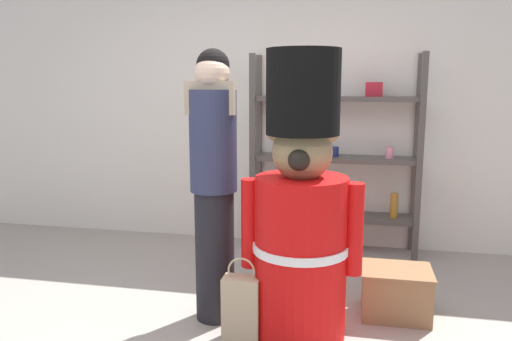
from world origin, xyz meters
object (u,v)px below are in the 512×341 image
(teddy_bear_guard, at_px, (301,216))
(shopping_bag, at_px, (242,308))
(merchandise_shelf, at_px, (333,154))
(display_crate, at_px, (396,292))
(person_shopper, at_px, (214,179))

(teddy_bear_guard, height_order, shopping_bag, teddy_bear_guard)
(merchandise_shelf, bearing_deg, shopping_bag, -103.76)
(display_crate, bearing_deg, person_shopper, -167.22)
(teddy_bear_guard, distance_m, person_shopper, 0.60)
(teddy_bear_guard, height_order, person_shopper, person_shopper)
(merchandise_shelf, relative_size, shopping_bag, 3.43)
(person_shopper, xyz_separation_m, shopping_bag, (0.23, -0.25, -0.72))
(merchandise_shelf, height_order, teddy_bear_guard, merchandise_shelf)
(shopping_bag, bearing_deg, merchandise_shelf, 76.24)
(person_shopper, relative_size, display_crate, 3.82)
(teddy_bear_guard, xyz_separation_m, display_crate, (0.59, 0.38, -0.59))
(shopping_bag, xyz_separation_m, display_crate, (0.92, 0.52, -0.04))
(person_shopper, relative_size, shopping_bag, 3.34)
(merchandise_shelf, xyz_separation_m, person_shopper, (-0.67, -1.51, 0.03))
(person_shopper, height_order, display_crate, person_shopper)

